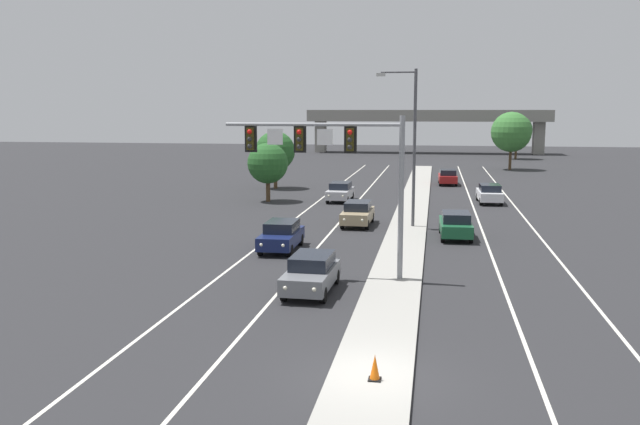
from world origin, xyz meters
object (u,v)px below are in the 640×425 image
car_receding_white (489,193)px  tree_far_left_b (275,151)px  car_oncoming_navy (281,235)px  car_oncoming_tan (358,213)px  street_lamp_median (411,139)px  car_receding_green (456,224)px  overhead_signal_mast (337,157)px  tree_far_left_a (268,163)px  tree_far_right_b (517,130)px  car_oncoming_silver (340,191)px  tree_far_right_a (511,132)px  traffic_cone_median_nose (375,368)px  car_oncoming_grey (312,273)px  car_receding_red (448,177)px

car_receding_white → tree_far_left_b: bearing=159.9°
car_oncoming_navy → car_receding_white: bearing=59.1°
car_oncoming_navy → car_oncoming_tan: 9.20m
street_lamp_median → car_receding_green: bearing=-45.9°
overhead_signal_mast → car_oncoming_navy: bearing=124.1°
street_lamp_median → tree_far_left_a: size_ratio=2.04×
overhead_signal_mast → car_receding_green: overhead_signal_mast is taller
street_lamp_median → tree_far_right_b: (13.94, 65.54, -1.27)m
car_oncoming_silver → car_receding_green: same height
street_lamp_median → tree_far_right_b: street_lamp_median is taller
overhead_signal_mast → car_receding_green: (5.56, 10.95, -4.70)m
tree_far_right_b → car_oncoming_tan: bearing=-105.0°
overhead_signal_mast → tree_far_right_a: bearing=77.0°
car_receding_white → traffic_cone_median_nose: size_ratio=6.10×
car_oncoming_grey → car_receding_green: bearing=64.6°
car_oncoming_silver → traffic_cone_median_nose: 38.12m
tree_far_left_a → tree_far_right_b: 60.54m
car_receding_green → traffic_cone_median_nose: 22.67m
car_oncoming_navy → tree_far_right_b: bearing=74.4°
car_oncoming_tan → car_oncoming_silver: same height
car_oncoming_tan → traffic_cone_median_nose: 26.19m
car_oncoming_tan → car_receding_green: bearing=-28.9°
car_receding_green → car_oncoming_grey: bearing=-115.4°
overhead_signal_mast → car_oncoming_grey: bearing=-107.7°
overhead_signal_mast → car_oncoming_tan: bearing=92.9°
tree_far_right_a → tree_far_right_b: 20.10m
overhead_signal_mast → car_oncoming_navy: size_ratio=1.79×
car_oncoming_silver → tree_far_left_a: bearing=-168.4°
car_oncoming_navy → car_oncoming_tan: size_ratio=1.00×
car_receding_white → tree_far_right_a: size_ratio=0.61×
car_oncoming_tan → traffic_cone_median_nose: bearing=-82.3°
overhead_signal_mast → car_oncoming_grey: (-0.74, -2.31, -4.70)m
car_receding_green → tree_far_left_a: size_ratio=0.92×
overhead_signal_mast → car_oncoming_grey: 5.29m
car_oncoming_tan → tree_far_left_b: (-10.39, 19.78, 2.82)m
car_oncoming_tan → tree_far_left_a: bearing=130.1°
car_oncoming_silver → car_receding_red: same height
car_oncoming_grey → car_receding_white: (9.46, 29.23, 0.00)m
car_receding_white → tree_far_right_b: (7.92, 52.50, 3.70)m
street_lamp_median → tree_far_right_a: size_ratio=1.35×
overhead_signal_mast → car_oncoming_silver: 26.71m
car_oncoming_grey → tree_far_right_b: 83.64m
car_receding_red → car_oncoming_tan: bearing=-103.6°
tree_far_right_b → car_oncoming_silver: bearing=-110.7°
car_receding_green → car_oncoming_tan: bearing=151.1°
overhead_signal_mast → car_receding_white: size_ratio=1.78×
car_receding_white → traffic_cone_median_nose: 38.93m
car_oncoming_tan → car_receding_white: size_ratio=0.99×
car_receding_green → tree_far_right_b: 69.47m
tree_far_left_b → car_oncoming_grey: bearing=-74.1°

